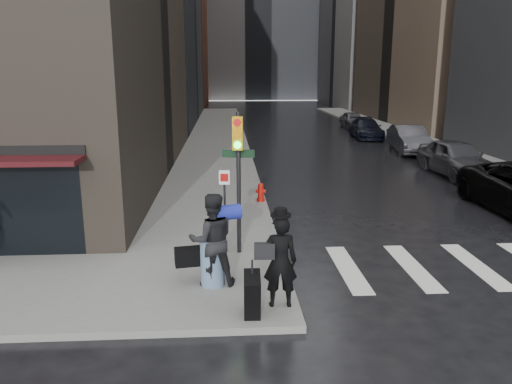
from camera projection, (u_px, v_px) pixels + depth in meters
ground at (201, 290)px, 10.93m from camera, size 140.00×140.00×0.00m
sidewalk_left at (218, 134)px, 37.10m from camera, size 4.00×50.00×0.15m
sidewalk_right at (395, 133)px, 37.90m from camera, size 3.00×50.00×0.15m
crosswalk at (507, 264)px, 12.35m from camera, size 8.50×3.00×0.01m
bldg_left_far at (123, 7)px, 67.20m from camera, size 22.00×20.00×26.00m
bldg_right_far at (416, 10)px, 65.77m from camera, size 22.00×20.00×25.00m
bldg_distant at (256, 1)px, 83.14m from camera, size 40.00×12.00×32.00m
man_overcoat at (274, 267)px, 9.59m from camera, size 1.07×1.01×2.03m
man_jeans at (211, 240)px, 10.61m from camera, size 1.49×0.93×2.04m
traffic_light at (237, 164)px, 12.17m from camera, size 0.89×0.45×3.56m
fire_hydrant at (261, 193)px, 17.72m from camera, size 0.38×0.29×0.66m
parked_car_1 at (456, 158)px, 22.69m from camera, size 2.21×4.91×1.64m
parked_car_2 at (409, 139)px, 29.02m from camera, size 2.13×4.90×1.57m
parked_car_3 at (366, 129)px, 35.31m from camera, size 2.28×4.84×1.37m
parked_car_4 at (352, 120)px, 41.66m from camera, size 1.63×3.96×1.34m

